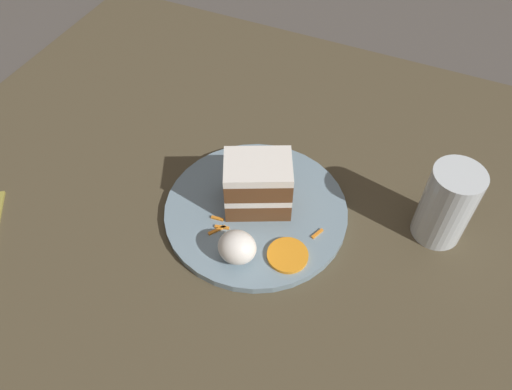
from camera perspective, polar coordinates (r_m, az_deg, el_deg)
name	(u,v)px	position (r m, az deg, el deg)	size (l,w,h in m)	color
ground_plane	(210,239)	(0.75, -5.28, -5.04)	(6.00, 6.00, 0.00)	#4C4742
dining_table	(209,233)	(0.73, -5.36, -4.39)	(1.02, 1.04, 0.03)	#4C422D
plate	(256,211)	(0.73, 0.00, -1.79)	(0.27, 0.27, 0.01)	gray
cake_slice	(258,184)	(0.70, 0.22, 1.24)	(0.11, 0.10, 0.08)	brown
cream_dollop	(237,247)	(0.66, -2.18, -5.98)	(0.05, 0.05, 0.04)	white
orange_garnish	(288,255)	(0.68, 3.63, -6.88)	(0.06, 0.06, 0.01)	orange
carrot_shreds_scatter	(242,228)	(0.70, -1.63, -3.80)	(0.15, 0.07, 0.00)	orange
drinking_glass	(445,208)	(0.72, 20.81, -1.44)	(0.07, 0.07, 0.12)	silver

